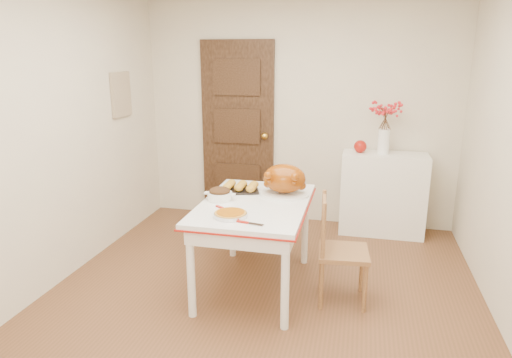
% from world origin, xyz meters
% --- Properties ---
extents(floor, '(3.50, 4.00, 0.00)m').
position_xyz_m(floor, '(0.00, 0.00, 0.00)').
color(floor, brown).
rests_on(floor, ground).
extents(wall_back, '(3.50, 0.00, 2.50)m').
position_xyz_m(wall_back, '(0.00, 2.00, 1.25)').
color(wall_back, beige).
rests_on(wall_back, ground).
extents(wall_front, '(3.50, 0.00, 2.50)m').
position_xyz_m(wall_front, '(0.00, -2.00, 1.25)').
color(wall_front, beige).
rests_on(wall_front, ground).
extents(wall_left, '(0.00, 4.00, 2.50)m').
position_xyz_m(wall_left, '(-1.75, 0.00, 1.25)').
color(wall_left, beige).
rests_on(wall_left, ground).
extents(door_back, '(0.85, 0.06, 2.06)m').
position_xyz_m(door_back, '(-0.70, 1.97, 1.03)').
color(door_back, black).
rests_on(door_back, ground).
extents(photo_board, '(0.03, 0.35, 0.45)m').
position_xyz_m(photo_board, '(-1.73, 1.20, 1.50)').
color(photo_board, '#C5B68C').
rests_on(photo_board, ground).
extents(sideboard, '(0.88, 0.39, 0.88)m').
position_xyz_m(sideboard, '(0.97, 1.78, 0.44)').
color(sideboard, white).
rests_on(sideboard, floor).
extents(kitchen_table, '(0.86, 1.25, 0.75)m').
position_xyz_m(kitchen_table, '(-0.10, 0.29, 0.37)').
color(kitchen_table, white).
rests_on(kitchen_table, floor).
extents(chair_oak, '(0.41, 0.41, 0.86)m').
position_xyz_m(chair_oak, '(0.63, 0.24, 0.43)').
color(chair_oak, '#A26B3D').
rests_on(chair_oak, floor).
extents(berry_vase, '(0.28, 0.28, 0.54)m').
position_xyz_m(berry_vase, '(0.94, 1.78, 1.15)').
color(berry_vase, white).
rests_on(berry_vase, sideboard).
extents(apple, '(0.13, 0.13, 0.13)m').
position_xyz_m(apple, '(0.70, 1.78, 0.95)').
color(apple, '#9C130B').
rests_on(apple, sideboard).
extents(turkey_platter, '(0.51, 0.46, 0.27)m').
position_xyz_m(turkey_platter, '(0.10, 0.52, 0.88)').
color(turkey_platter, '#984509').
rests_on(turkey_platter, kitchen_table).
extents(pumpkin_pie, '(0.30, 0.30, 0.05)m').
position_xyz_m(pumpkin_pie, '(-0.19, -0.09, 0.77)').
color(pumpkin_pie, '#A05209').
rests_on(pumpkin_pie, kitchen_table).
extents(stuffing_dish, '(0.31, 0.27, 0.10)m').
position_xyz_m(stuffing_dish, '(-0.39, 0.28, 0.80)').
color(stuffing_dish, '#482A12').
rests_on(stuffing_dish, kitchen_table).
extents(rolls_tray, '(0.36, 0.32, 0.08)m').
position_xyz_m(rolls_tray, '(-0.28, 0.55, 0.79)').
color(rolls_tray, '#BA8428').
rests_on(rolls_tray, kitchen_table).
extents(pie_server, '(0.23, 0.10, 0.01)m').
position_xyz_m(pie_server, '(-0.02, -0.19, 0.76)').
color(pie_server, silver).
rests_on(pie_server, kitchen_table).
extents(carving_knife, '(0.25, 0.21, 0.01)m').
position_xyz_m(carving_knife, '(-0.25, 0.04, 0.76)').
color(carving_knife, silver).
rests_on(carving_knife, kitchen_table).
extents(drinking_glass, '(0.07, 0.07, 0.10)m').
position_xyz_m(drinking_glass, '(-0.01, 0.78, 0.80)').
color(drinking_glass, white).
rests_on(drinking_glass, kitchen_table).
extents(shaker_pair, '(0.09, 0.04, 0.08)m').
position_xyz_m(shaker_pair, '(0.15, 0.72, 0.79)').
color(shaker_pair, white).
rests_on(shaker_pair, kitchen_table).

